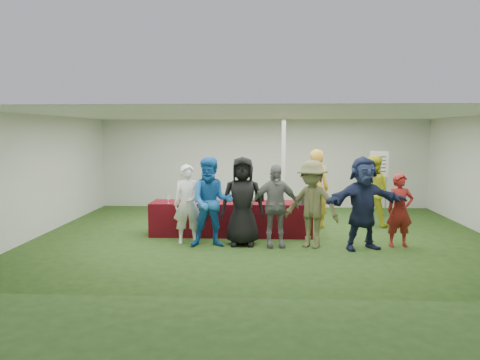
{
  "coord_description": "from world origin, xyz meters",
  "views": [
    {
      "loc": [
        -0.01,
        -10.35,
        2.33
      ],
      "look_at": [
        -0.52,
        0.02,
        1.25
      ],
      "focal_mm": 35.0,
      "sensor_mm": 36.0,
      "label": 1
    }
  ],
  "objects_px": {
    "customer_1": "(211,202)",
    "customer_5": "(363,203)",
    "staff_pourer": "(315,189)",
    "customer_4": "(312,204)",
    "customer_0": "(188,204)",
    "dump_bucket": "(300,200)",
    "customer_2": "(243,201)",
    "customer_3": "(275,206)",
    "customer_6": "(400,210)",
    "wine_list_sign": "(379,169)",
    "serving_table": "(231,218)",
    "staff_back": "(372,191)"
  },
  "relations": [
    {
      "from": "serving_table",
      "to": "wine_list_sign",
      "type": "bearing_deg",
      "value": 32.61
    },
    {
      "from": "staff_pourer",
      "to": "customer_5",
      "type": "bearing_deg",
      "value": 106.02
    },
    {
      "from": "wine_list_sign",
      "to": "customer_2",
      "type": "distance_m",
      "value": 4.96
    },
    {
      "from": "customer_1",
      "to": "customer_3",
      "type": "height_order",
      "value": "customer_1"
    },
    {
      "from": "wine_list_sign",
      "to": "customer_6",
      "type": "relative_size",
      "value": 1.21
    },
    {
      "from": "customer_2",
      "to": "customer_5",
      "type": "xyz_separation_m",
      "value": [
        2.39,
        -0.22,
        0.01
      ]
    },
    {
      "from": "wine_list_sign",
      "to": "customer_2",
      "type": "xyz_separation_m",
      "value": [
        -3.57,
        -3.41,
        -0.4
      ]
    },
    {
      "from": "dump_bucket",
      "to": "customer_0",
      "type": "distance_m",
      "value": 2.45
    },
    {
      "from": "customer_1",
      "to": "staff_back",
      "type": "bearing_deg",
      "value": 26.59
    },
    {
      "from": "wine_list_sign",
      "to": "customer_2",
      "type": "bearing_deg",
      "value": -136.37
    },
    {
      "from": "customer_5",
      "to": "customer_0",
      "type": "bearing_deg",
      "value": 158.38
    },
    {
      "from": "customer_0",
      "to": "customer_5",
      "type": "height_order",
      "value": "customer_5"
    },
    {
      "from": "wine_list_sign",
      "to": "customer_6",
      "type": "height_order",
      "value": "wine_list_sign"
    },
    {
      "from": "dump_bucket",
      "to": "wine_list_sign",
      "type": "bearing_deg",
      "value": 49.06
    },
    {
      "from": "serving_table",
      "to": "wine_list_sign",
      "type": "xyz_separation_m",
      "value": [
        3.87,
        2.48,
        0.94
      ]
    },
    {
      "from": "customer_4",
      "to": "staff_pourer",
      "type": "bearing_deg",
      "value": 108.83
    },
    {
      "from": "customer_1",
      "to": "customer_5",
      "type": "bearing_deg",
      "value": -6.0
    },
    {
      "from": "staff_pourer",
      "to": "customer_1",
      "type": "xyz_separation_m",
      "value": [
        -2.29,
        -1.95,
        -0.04
      ]
    },
    {
      "from": "wine_list_sign",
      "to": "customer_3",
      "type": "height_order",
      "value": "wine_list_sign"
    },
    {
      "from": "dump_bucket",
      "to": "staff_pourer",
      "type": "bearing_deg",
      "value": 68.32
    },
    {
      "from": "customer_2",
      "to": "customer_6",
      "type": "relative_size",
      "value": 1.23
    },
    {
      "from": "staff_pourer",
      "to": "customer_2",
      "type": "height_order",
      "value": "staff_pourer"
    },
    {
      "from": "staff_pourer",
      "to": "customer_3",
      "type": "height_order",
      "value": "staff_pourer"
    },
    {
      "from": "staff_pourer",
      "to": "customer_2",
      "type": "distance_m",
      "value": 2.45
    },
    {
      "from": "wine_list_sign",
      "to": "customer_6",
      "type": "bearing_deg",
      "value": -96.6
    },
    {
      "from": "serving_table",
      "to": "staff_pourer",
      "type": "distance_m",
      "value": 2.23
    },
    {
      "from": "staff_pourer",
      "to": "customer_4",
      "type": "xyz_separation_m",
      "value": [
        -0.27,
        -1.92,
        -0.08
      ]
    },
    {
      "from": "serving_table",
      "to": "customer_6",
      "type": "bearing_deg",
      "value": -14.64
    },
    {
      "from": "dump_bucket",
      "to": "customer_4",
      "type": "xyz_separation_m",
      "value": [
        0.16,
        -0.83,
        0.04
      ]
    },
    {
      "from": "customer_3",
      "to": "customer_0",
      "type": "bearing_deg",
      "value": 165.42
    },
    {
      "from": "dump_bucket",
      "to": "customer_4",
      "type": "relative_size",
      "value": 0.15
    },
    {
      "from": "dump_bucket",
      "to": "customer_0",
      "type": "xyz_separation_m",
      "value": [
        -2.38,
        -0.6,
        -0.02
      ]
    },
    {
      "from": "dump_bucket",
      "to": "customer_6",
      "type": "relative_size",
      "value": 0.18
    },
    {
      "from": "staff_pourer",
      "to": "customer_4",
      "type": "height_order",
      "value": "staff_pourer"
    },
    {
      "from": "staff_back",
      "to": "serving_table",
      "type": "bearing_deg",
      "value": 41.49
    },
    {
      "from": "serving_table",
      "to": "customer_6",
      "type": "height_order",
      "value": "customer_6"
    },
    {
      "from": "customer_6",
      "to": "customer_4",
      "type": "bearing_deg",
      "value": 178.76
    },
    {
      "from": "serving_table",
      "to": "staff_back",
      "type": "relative_size",
      "value": 2.05
    },
    {
      "from": "customer_1",
      "to": "customer_5",
      "type": "height_order",
      "value": "customer_5"
    },
    {
      "from": "customer_2",
      "to": "customer_6",
      "type": "xyz_separation_m",
      "value": [
        3.18,
        0.02,
        -0.17
      ]
    },
    {
      "from": "staff_back",
      "to": "customer_4",
      "type": "distance_m",
      "value": 2.82
    },
    {
      "from": "customer_2",
      "to": "customer_4",
      "type": "relative_size",
      "value": 1.04
    },
    {
      "from": "wine_list_sign",
      "to": "customer_4",
      "type": "height_order",
      "value": "wine_list_sign"
    },
    {
      "from": "staff_back",
      "to": "staff_pourer",
      "type": "bearing_deg",
      "value": 34.79
    },
    {
      "from": "customer_0",
      "to": "staff_back",
      "type": "bearing_deg",
      "value": 14.54
    },
    {
      "from": "customer_0",
      "to": "dump_bucket",
      "type": "bearing_deg",
      "value": 3.44
    },
    {
      "from": "customer_0",
      "to": "customer_1",
      "type": "relative_size",
      "value": 0.9
    },
    {
      "from": "staff_pourer",
      "to": "staff_back",
      "type": "xyz_separation_m",
      "value": [
        1.44,
        0.32,
        -0.08
      ]
    },
    {
      "from": "serving_table",
      "to": "staff_pourer",
      "type": "height_order",
      "value": "staff_pourer"
    },
    {
      "from": "customer_2",
      "to": "customer_4",
      "type": "bearing_deg",
      "value": -5.77
    }
  ]
}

